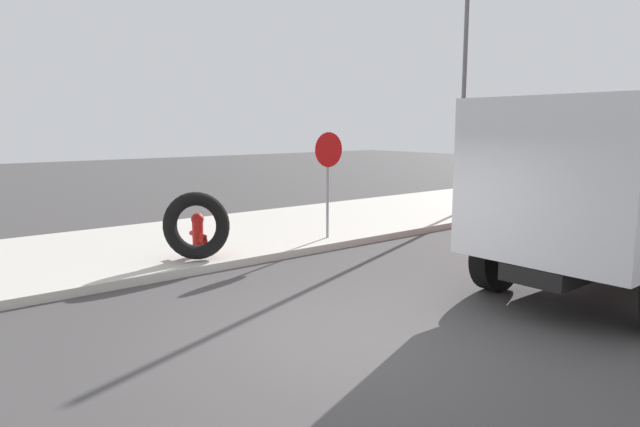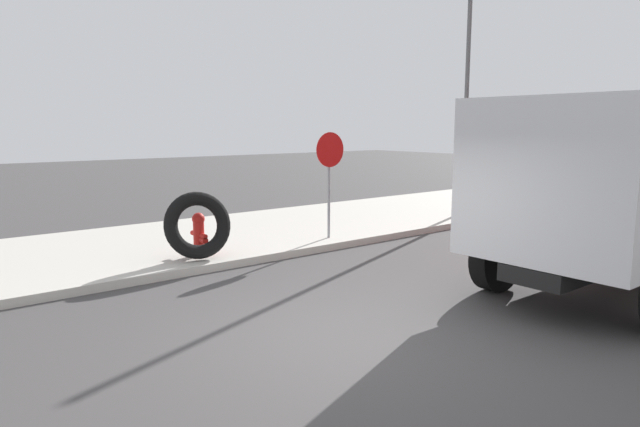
{
  "view_description": "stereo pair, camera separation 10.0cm",
  "coord_description": "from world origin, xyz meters",
  "px_view_note": "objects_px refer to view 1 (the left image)",
  "views": [
    {
      "loc": [
        -4.47,
        -4.88,
        2.62
      ],
      "look_at": [
        1.56,
        2.4,
        1.15
      ],
      "focal_mm": 31.66,
      "sensor_mm": 36.0,
      "label": 1
    },
    {
      "loc": [
        -4.39,
        -4.94,
        2.62
      ],
      "look_at": [
        1.56,
        2.4,
        1.15
      ],
      "focal_mm": 31.66,
      "sensor_mm": 36.0,
      "label": 2
    }
  ],
  "objects_px": {
    "fire_hydrant": "(198,233)",
    "loose_tire": "(197,225)",
    "dump_truck_red": "(640,188)",
    "stop_sign": "(328,165)",
    "street_light_pole": "(464,92)"
  },
  "relations": [
    {
      "from": "loose_tire",
      "to": "street_light_pole",
      "type": "height_order",
      "value": "street_light_pole"
    },
    {
      "from": "fire_hydrant",
      "to": "dump_truck_red",
      "type": "height_order",
      "value": "dump_truck_red"
    },
    {
      "from": "street_light_pole",
      "to": "loose_tire",
      "type": "bearing_deg",
      "value": -177.21
    },
    {
      "from": "stop_sign",
      "to": "dump_truck_red",
      "type": "height_order",
      "value": "dump_truck_red"
    },
    {
      "from": "dump_truck_red",
      "to": "loose_tire",
      "type": "bearing_deg",
      "value": 132.17
    },
    {
      "from": "fire_hydrant",
      "to": "loose_tire",
      "type": "bearing_deg",
      "value": -120.02
    },
    {
      "from": "fire_hydrant",
      "to": "dump_truck_red",
      "type": "relative_size",
      "value": 0.12
    },
    {
      "from": "fire_hydrant",
      "to": "street_light_pole",
      "type": "distance_m",
      "value": 8.87
    },
    {
      "from": "fire_hydrant",
      "to": "loose_tire",
      "type": "xyz_separation_m",
      "value": [
        -0.16,
        -0.28,
        0.2
      ]
    },
    {
      "from": "loose_tire",
      "to": "street_light_pole",
      "type": "relative_size",
      "value": 0.19
    },
    {
      "from": "loose_tire",
      "to": "street_light_pole",
      "type": "xyz_separation_m",
      "value": [
        8.52,
        0.42,
        2.76
      ]
    },
    {
      "from": "fire_hydrant",
      "to": "street_light_pole",
      "type": "bearing_deg",
      "value": 0.93
    },
    {
      "from": "fire_hydrant",
      "to": "dump_truck_red",
      "type": "xyz_separation_m",
      "value": [
        4.96,
        -5.93,
        1.02
      ]
    },
    {
      "from": "loose_tire",
      "to": "stop_sign",
      "type": "distance_m",
      "value": 3.37
    },
    {
      "from": "fire_hydrant",
      "to": "street_light_pole",
      "type": "height_order",
      "value": "street_light_pole"
    }
  ]
}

